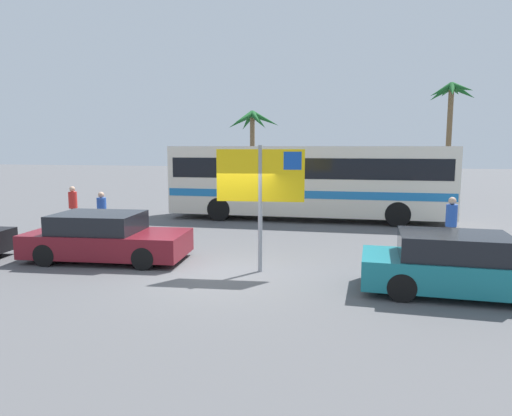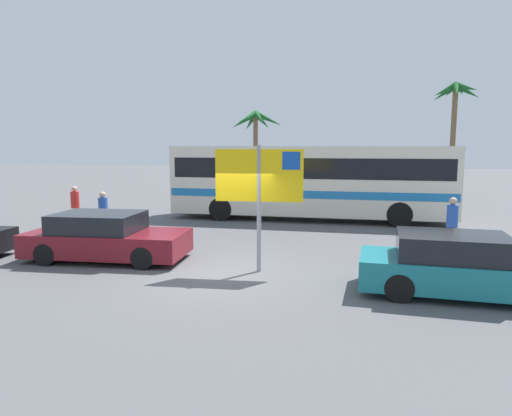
% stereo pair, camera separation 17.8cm
% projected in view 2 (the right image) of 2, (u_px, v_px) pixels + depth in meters
% --- Properties ---
extents(ground, '(120.00, 120.00, 0.00)m').
position_uv_depth(ground, '(219.00, 275.00, 11.37)').
color(ground, '#565659').
extents(bus_front_coach, '(11.86, 2.53, 3.17)m').
position_uv_depth(bus_front_coach, '(310.00, 179.00, 19.80)').
color(bus_front_coach, silver).
rests_on(bus_front_coach, ground).
extents(ferry_sign, '(2.20, 0.25, 3.20)m').
position_uv_depth(ferry_sign, '(261.00, 181.00, 11.40)').
color(ferry_sign, gray).
rests_on(ferry_sign, ground).
extents(car_teal, '(4.38, 1.89, 1.32)m').
position_uv_depth(car_teal, '(461.00, 267.00, 9.73)').
color(car_teal, '#19757F').
rests_on(car_teal, ground).
extents(car_maroon, '(4.53, 2.21, 1.32)m').
position_uv_depth(car_maroon, '(105.00, 237.00, 12.87)').
color(car_maroon, maroon).
rests_on(car_maroon, ground).
extents(pedestrian_crossing_lot, '(0.32, 0.32, 1.65)m').
position_uv_depth(pedestrian_crossing_lot, '(75.00, 203.00, 17.82)').
color(pedestrian_crossing_lot, '#706656').
rests_on(pedestrian_crossing_lot, ground).
extents(pedestrian_near_sign, '(0.32, 0.32, 1.70)m').
position_uv_depth(pedestrian_near_sign, '(452.00, 221.00, 13.45)').
color(pedestrian_near_sign, '#4C4C51').
rests_on(pedestrian_near_sign, ground).
extents(pedestrian_by_bus, '(0.32, 0.32, 1.59)m').
position_uv_depth(pedestrian_by_bus, '(103.00, 210.00, 16.15)').
color(pedestrian_by_bus, '#2D2D33').
rests_on(pedestrian_by_bus, ground).
extents(palm_tree_seaside, '(2.94, 3.07, 7.06)m').
position_uv_depth(palm_tree_seaside, '(455.00, 104.00, 27.99)').
color(palm_tree_seaside, brown).
rests_on(palm_tree_seaside, ground).
extents(palm_tree_inland, '(3.71, 3.65, 5.54)m').
position_uv_depth(palm_tree_inland, '(255.00, 127.00, 30.66)').
color(palm_tree_inland, brown).
rests_on(palm_tree_inland, ground).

